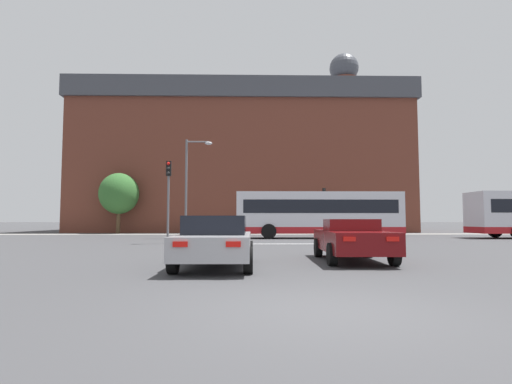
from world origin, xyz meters
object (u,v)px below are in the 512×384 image
object	(u,v)px
bus_crossing_lead	(318,214)
traffic_light_far_right	(324,203)
car_roadster_right	(352,239)
pedestrian_walking_east	(368,222)
car_saloon_left	(216,241)
street_lamp_junction	(191,178)
traffic_light_near_left	(168,188)
pedestrian_waiting	(258,222)

from	to	relation	value
bus_crossing_lead	traffic_light_far_right	world-z (taller)	traffic_light_far_right
car_roadster_right	pedestrian_walking_east	world-z (taller)	pedestrian_walking_east
car_saloon_left	car_roadster_right	size ratio (longest dim) A/B	1.02
bus_crossing_lead	street_lamp_junction	world-z (taller)	street_lamp_junction
car_roadster_right	traffic_light_far_right	size ratio (longest dim) A/B	1.08
traffic_light_near_left	car_roadster_right	bearing A→B (deg)	-50.62
car_roadster_right	street_lamp_junction	xyz separation A→B (m)	(-7.18, 15.14, 3.51)
car_roadster_right	traffic_light_near_left	bearing A→B (deg)	131.09
street_lamp_junction	pedestrian_waiting	xyz separation A→B (m)	(4.86, 8.48, -3.08)
street_lamp_junction	pedestrian_waiting	world-z (taller)	street_lamp_junction
car_saloon_left	bus_crossing_lead	world-z (taller)	bus_crossing_lead
car_saloon_left	pedestrian_waiting	xyz separation A→B (m)	(1.77, 25.13, 0.39)
traffic_light_far_right	pedestrian_waiting	distance (m)	6.14
car_roadster_right	pedestrian_waiting	size ratio (longest dim) A/B	2.34
traffic_light_near_left	street_lamp_junction	size ratio (longest dim) A/B	0.65
pedestrian_walking_east	street_lamp_junction	bearing A→B (deg)	102.12
traffic_light_far_right	pedestrian_waiting	size ratio (longest dim) A/B	2.17
car_roadster_right	pedestrian_waiting	world-z (taller)	pedestrian_waiting
car_saloon_left	street_lamp_junction	world-z (taller)	street_lamp_junction
traffic_light_far_right	pedestrian_waiting	bearing A→B (deg)	163.86
traffic_light_near_left	pedestrian_waiting	xyz separation A→B (m)	(5.20, 14.46, -1.87)
pedestrian_walking_east	pedestrian_waiting	bearing A→B (deg)	69.86
traffic_light_far_right	pedestrian_walking_east	size ratio (longest dim) A/B	2.19
street_lamp_junction	car_saloon_left	bearing A→B (deg)	-79.47
car_saloon_left	traffic_light_far_right	distance (m)	24.72
bus_crossing_lead	traffic_light_near_left	bearing A→B (deg)	-56.30
pedestrian_waiting	pedestrian_walking_east	world-z (taller)	pedestrian_waiting
bus_crossing_lead	street_lamp_junction	distance (m)	9.17
traffic_light_near_left	pedestrian_waiting	bearing A→B (deg)	70.23
car_saloon_left	street_lamp_junction	bearing A→B (deg)	101.18
pedestrian_waiting	traffic_light_far_right	bearing A→B (deg)	-164.19
pedestrian_waiting	pedestrian_walking_east	distance (m)	9.79
traffic_light_far_right	street_lamp_junction	bearing A→B (deg)	-147.09
car_roadster_right	pedestrian_waiting	bearing A→B (deg)	97.31
traffic_light_near_left	pedestrian_walking_east	distance (m)	20.37
car_saloon_left	bus_crossing_lead	distance (m)	17.76
traffic_light_far_right	bus_crossing_lead	bearing A→B (deg)	-104.43
car_roadster_right	traffic_light_far_right	world-z (taller)	traffic_light_far_right
pedestrian_waiting	car_roadster_right	bearing A→B (deg)	127.54
car_roadster_right	car_saloon_left	bearing A→B (deg)	-157.97
traffic_light_near_left	pedestrian_walking_east	size ratio (longest dim) A/B	2.42
car_roadster_right	pedestrian_walking_east	xyz separation A→B (m)	(7.44, 22.86, 0.42)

